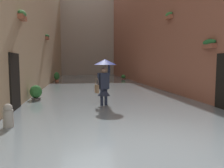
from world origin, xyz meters
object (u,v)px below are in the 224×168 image
at_px(potted_plant_far_left, 123,77).
at_px(potted_plant_far_right, 57,77).
at_px(potted_plant_mid_right, 36,94).
at_px(mooring_bollard, 8,119).
at_px(person_wading, 104,75).

relative_size(potted_plant_far_left, potted_plant_far_right, 0.62).
height_order(potted_plant_mid_right, mooring_bollard, potted_plant_mid_right).
height_order(person_wading, potted_plant_far_left, person_wading).
relative_size(person_wading, potted_plant_far_left, 3.16).
bearing_deg(potted_plant_mid_right, potted_plant_far_right, -90.25).
relative_size(person_wading, mooring_bollard, 2.57).
bearing_deg(mooring_bollard, potted_plant_far_right, -89.77).
bearing_deg(potted_plant_mid_right, person_wading, 148.11).
distance_m(person_wading, mooring_bollard, 3.91).
height_order(potted_plant_far_left, mooring_bollard, mooring_bollard).
height_order(potted_plant_far_left, potted_plant_far_right, potted_plant_far_right).
xyz_separation_m(potted_plant_far_left, mooring_bollard, (6.48, 16.14, 0.02)).
height_order(potted_plant_far_right, mooring_bollard, potted_plant_far_right).
bearing_deg(potted_plant_far_right, potted_plant_mid_right, 89.75).
xyz_separation_m(potted_plant_far_left, potted_plant_far_right, (6.54, 2.23, 0.22)).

